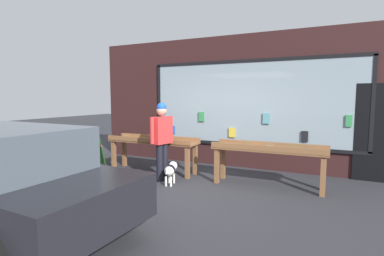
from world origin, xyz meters
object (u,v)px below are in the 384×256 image
object	(u,v)px
display_table_right	(268,153)
small_dog	(170,170)
display_table_left	(153,144)
parked_car	(0,177)
sandwich_board_sign	(89,146)
person_browsing	(162,135)

from	to	relation	value
display_table_right	small_dog	bearing A→B (deg)	-158.67
display_table_left	parked_car	bearing A→B (deg)	-90.79
display_table_left	display_table_right	xyz separation A→B (m)	(2.76, 0.00, 0.01)
display_table_left	sandwich_board_sign	world-z (taller)	sandwich_board_sign
small_dog	parked_car	size ratio (longest dim) A/B	0.15
parked_car	display_table_left	bearing A→B (deg)	90.91
display_table_left	display_table_right	distance (m)	2.76
sandwich_board_sign	small_dog	bearing A→B (deg)	7.69
display_table_left	parked_car	size ratio (longest dim) A/B	0.57
small_dog	display_table_left	bearing A→B (deg)	37.10
person_browsing	parked_car	bearing A→B (deg)	179.58
display_table_left	sandwich_board_sign	bearing A→B (deg)	-176.23
display_table_right	sandwich_board_sign	size ratio (longest dim) A/B	2.22
person_browsing	parked_car	world-z (taller)	person_browsing
display_table_right	sandwich_board_sign	bearing A→B (deg)	-178.40
person_browsing	display_table_left	bearing A→B (deg)	59.07
display_table_left	sandwich_board_sign	xyz separation A→B (m)	(-1.95, -0.13, -0.16)
display_table_left	person_browsing	distance (m)	0.89
display_table_left	display_table_right	size ratio (longest dim) A/B	1.00
display_table_right	small_dog	distance (m)	2.03
person_browsing	display_table_right	bearing A→B (deg)	-63.41
sandwich_board_sign	parked_car	world-z (taller)	parked_car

